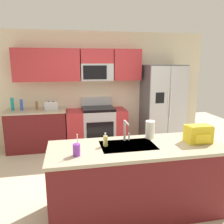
# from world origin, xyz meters

# --- Properties ---
(ground_plane) EXTENTS (9.00, 9.00, 0.00)m
(ground_plane) POSITION_xyz_m (0.00, 0.00, 0.00)
(ground_plane) COLOR beige
(ground_plane) RESTS_ON ground
(kitchen_wall_unit) EXTENTS (5.20, 0.43, 2.60)m
(kitchen_wall_unit) POSITION_xyz_m (-0.14, 2.08, 1.47)
(kitchen_wall_unit) COLOR beige
(kitchen_wall_unit) RESTS_ON ground
(back_counter) EXTENTS (1.28, 0.63, 0.90)m
(back_counter) POSITION_xyz_m (-1.43, 1.80, 0.45)
(back_counter) COLOR maroon
(back_counter) RESTS_ON ground
(range_oven) EXTENTS (1.36, 0.61, 1.10)m
(range_oven) POSITION_xyz_m (-0.10, 1.80, 0.44)
(range_oven) COLOR #B7BABF
(range_oven) RESTS_ON ground
(refrigerator) EXTENTS (0.90, 0.76, 1.85)m
(refrigerator) POSITION_xyz_m (1.47, 1.73, 0.93)
(refrigerator) COLOR #4C4F54
(refrigerator) RESTS_ON ground
(island_counter) EXTENTS (2.18, 0.82, 0.90)m
(island_counter) POSITION_xyz_m (0.08, -0.70, 0.45)
(island_counter) COLOR maroon
(island_counter) RESTS_ON ground
(toaster) EXTENTS (0.28, 0.16, 0.18)m
(toaster) POSITION_xyz_m (-1.09, 1.75, 0.99)
(toaster) COLOR #B7BABF
(toaster) RESTS_ON back_counter
(pepper_mill) EXTENTS (0.05, 0.05, 0.18)m
(pepper_mill) POSITION_xyz_m (-1.40, 1.80, 0.99)
(pepper_mill) COLOR brown
(pepper_mill) RESTS_ON back_counter
(bottle_blue) EXTENTS (0.06, 0.06, 0.24)m
(bottle_blue) POSITION_xyz_m (-1.71, 1.80, 1.02)
(bottle_blue) COLOR blue
(bottle_blue) RESTS_ON back_counter
(bottle_teal) EXTENTS (0.07, 0.07, 0.27)m
(bottle_teal) POSITION_xyz_m (-1.90, 1.83, 1.04)
(bottle_teal) COLOR teal
(bottle_teal) RESTS_ON back_counter
(sink_faucet) EXTENTS (0.08, 0.21, 0.28)m
(sink_faucet) POSITION_xyz_m (-0.02, -0.51, 1.07)
(sink_faucet) COLOR #B7BABF
(sink_faucet) RESTS_ON island_counter
(drink_cup_purple) EXTENTS (0.08, 0.08, 0.25)m
(drink_cup_purple) POSITION_xyz_m (-0.67, -0.85, 0.97)
(drink_cup_purple) COLOR purple
(drink_cup_purple) RESTS_ON island_counter
(soap_dispenser) EXTENTS (0.06, 0.06, 0.17)m
(soap_dispenser) POSITION_xyz_m (-0.30, -0.62, 0.97)
(soap_dispenser) COLOR #D8CC66
(soap_dispenser) RESTS_ON island_counter
(paper_towel_roll) EXTENTS (0.12, 0.12, 0.24)m
(paper_towel_roll) POSITION_xyz_m (0.34, -0.45, 1.02)
(paper_towel_roll) COLOR white
(paper_towel_roll) RESTS_ON island_counter
(backpack) EXTENTS (0.32, 0.22, 0.23)m
(backpack) POSITION_xyz_m (0.90, -0.73, 1.02)
(backpack) COLOR yellow
(backpack) RESTS_ON island_counter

